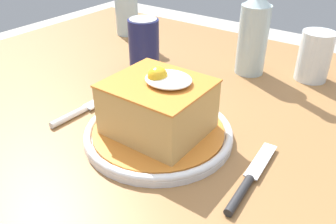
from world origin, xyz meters
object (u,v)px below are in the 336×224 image
(main_plate, at_px, (161,133))
(fork, at_px, (78,112))
(soda_can, at_px, (144,47))
(drinking_glass, at_px, (314,59))
(knife, at_px, (246,184))
(beer_bottle_clear_far, at_px, (254,29))

(main_plate, height_order, fork, main_plate)
(soda_can, height_order, drinking_glass, soda_can)
(fork, distance_m, drinking_glass, 0.50)
(main_plate, relative_size, fork, 1.70)
(knife, bearing_deg, main_plate, 171.29)
(knife, relative_size, beer_bottle_clear_far, 0.62)
(knife, xyz_separation_m, soda_can, (-0.34, 0.21, 0.06))
(main_plate, distance_m, beer_bottle_clear_far, 0.34)
(knife, distance_m, drinking_glass, 0.40)
(fork, xyz_separation_m, beer_bottle_clear_far, (0.17, 0.35, 0.09))
(fork, bearing_deg, soda_can, 94.43)
(beer_bottle_clear_far, height_order, drinking_glass, beer_bottle_clear_far)
(fork, relative_size, drinking_glass, 1.35)
(fork, relative_size, knife, 0.85)
(fork, xyz_separation_m, drinking_glass, (0.29, 0.40, 0.04))
(soda_can, distance_m, drinking_glass, 0.36)
(fork, relative_size, soda_can, 1.14)
(main_plate, bearing_deg, beer_bottle_clear_far, 89.05)
(knife, bearing_deg, beer_bottle_clear_far, 114.14)
(beer_bottle_clear_far, bearing_deg, soda_can, -142.51)
(soda_can, xyz_separation_m, beer_bottle_clear_far, (0.19, 0.14, 0.04))
(knife, xyz_separation_m, beer_bottle_clear_far, (-0.16, 0.35, 0.09))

